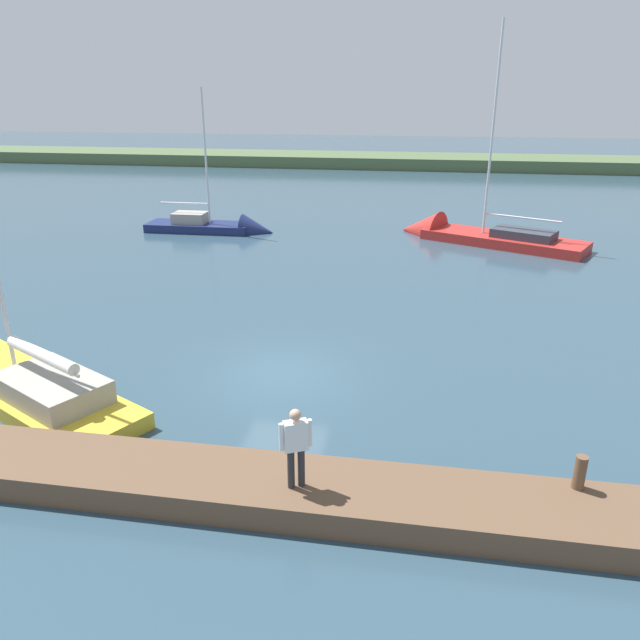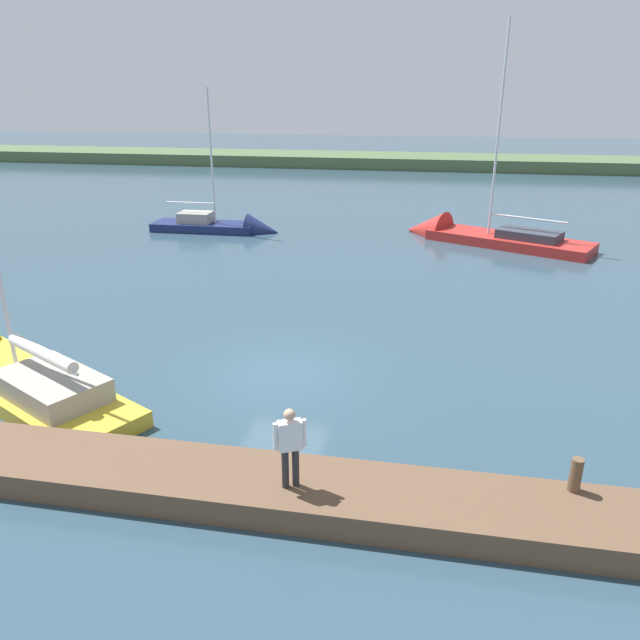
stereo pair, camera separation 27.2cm
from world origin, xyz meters
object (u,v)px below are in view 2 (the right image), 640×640
object	(u,v)px
sailboat_behind_pier	(226,229)
sailboat_far_right	(473,238)
person_on_dock	(290,443)
mooring_post_far	(576,475)
sailboat_mid_channel	(3,375)

from	to	relation	value
sailboat_behind_pier	sailboat_far_right	distance (m)	14.23
person_on_dock	mooring_post_far	bearing A→B (deg)	73.46
mooring_post_far	sailboat_behind_pier	world-z (taller)	sailboat_behind_pier
mooring_post_far	sailboat_mid_channel	xyz separation A→B (m)	(14.86, -3.21, -0.74)
sailboat_behind_pier	person_on_dock	xyz separation A→B (m)	(-9.49, 24.02, 1.41)
sailboat_behind_pier	sailboat_mid_channel	world-z (taller)	sailboat_mid_channel
mooring_post_far	sailboat_mid_channel	world-z (taller)	sailboat_mid_channel
sailboat_far_right	mooring_post_far	bearing A→B (deg)	117.86
sailboat_mid_channel	person_on_dock	size ratio (longest dim) A/B	5.73
sailboat_far_right	person_on_dock	bearing A→B (deg)	105.14
sailboat_mid_channel	sailboat_behind_pier	bearing A→B (deg)	-61.88
mooring_post_far	sailboat_behind_pier	xyz separation A→B (m)	(14.91, -23.15, -0.78)
mooring_post_far	sailboat_far_right	bearing A→B (deg)	-88.34
sailboat_far_right	person_on_dock	size ratio (longest dim) A/B	7.24
mooring_post_far	sailboat_far_right	size ratio (longest dim) A/B	0.06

